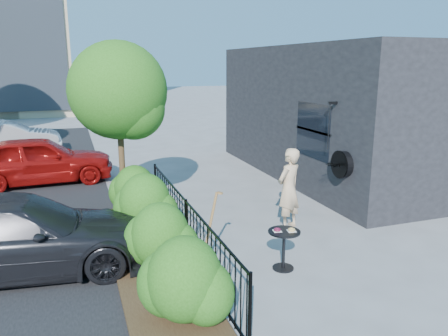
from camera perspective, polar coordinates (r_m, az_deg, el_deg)
name	(u,v)px	position (r m, az deg, el deg)	size (l,w,h in m)	color
ground	(261,245)	(8.77, 4.82, -9.95)	(120.00, 120.00, 0.00)	gray
shop_building	(361,111)	(14.84, 17.43, 7.14)	(6.22, 9.00, 4.00)	black
fence	(187,227)	(8.10, -4.92, -7.72)	(0.05, 6.05, 1.10)	black
planting_bed	(150,259)	(8.17, -9.69, -11.64)	(1.30, 6.00, 0.08)	#382616
shrubs	(153,222)	(8.02, -9.30, -7.00)	(1.10, 5.60, 1.24)	#235B14
patio_tree	(121,97)	(10.16, -13.25, 9.08)	(2.20, 2.20, 3.94)	#3F2B19
cafe_table	(284,243)	(7.68, 7.83, -9.65)	(0.56, 0.56, 0.75)	black
woman	(289,189)	(9.42, 8.45, -2.69)	(0.64, 0.42, 1.76)	tan
shovel	(208,234)	(7.66, -2.11, -8.58)	(0.46, 0.18, 1.38)	brown
car_red	(39,160)	(13.97, -23.04, 0.97)	(1.69, 4.19, 1.43)	#A10F0D
car_silver	(6,138)	(19.00, -26.61, 3.53)	(1.41, 4.04, 1.33)	silver
car_darkgrey	(17,235)	(8.22, -25.44, -7.96)	(1.86, 4.57, 1.33)	black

